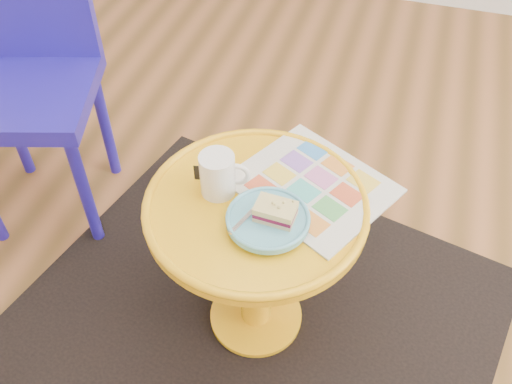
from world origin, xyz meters
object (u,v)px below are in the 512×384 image
(chair, at_px, (25,64))
(plate, at_px, (268,220))
(mug, at_px, (219,173))
(newspaper, at_px, (312,185))
(side_table, at_px, (256,242))

(chair, height_order, plate, chair)
(mug, xyz_separation_m, plate, (0.14, -0.07, -0.04))
(newspaper, distance_m, mug, 0.23)
(chair, xyz_separation_m, plate, (0.84, -0.37, -0.00))
(side_table, xyz_separation_m, chair, (-0.80, 0.31, 0.16))
(newspaper, bearing_deg, plate, -86.24)
(side_table, distance_m, plate, 0.17)
(side_table, bearing_deg, plate, -50.80)
(mug, bearing_deg, side_table, -20.03)
(chair, relative_size, plate, 4.84)
(chair, height_order, mug, chair)
(mug, bearing_deg, plate, -37.34)
(newspaper, bearing_deg, side_table, -111.50)
(side_table, xyz_separation_m, newspaper, (0.11, 0.09, 0.14))
(side_table, bearing_deg, mug, 170.62)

